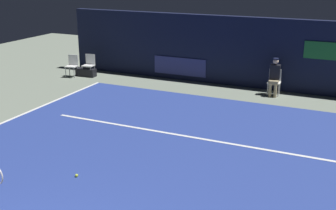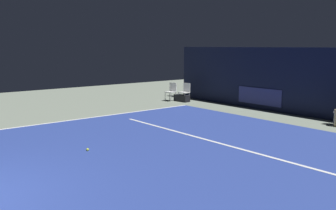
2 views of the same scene
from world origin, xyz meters
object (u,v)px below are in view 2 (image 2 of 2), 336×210
Objects in this scene: courtside_chair_near at (185,91)px; equipment_bag at (182,98)px; courtside_chair_far at (171,91)px; tennis_ball at (88,150)px.

courtside_chair_near reaches higher than equipment_bag.
equipment_bag is (0.47, 0.27, -0.34)m from courtside_chair_far.
courtside_chair_near is 9.18m from tennis_ball.
courtside_chair_near is 12.94× the size of tennis_ball.
tennis_ball is 9.10m from equipment_bag.
equipment_bag is at bearing 29.36° from courtside_chair_far.
equipment_bag is (-5.03, 7.58, 0.11)m from tennis_ball.
courtside_chair_near and courtside_chair_far have the same top height.
courtside_chair_far is (-0.56, -0.40, 0.00)m from courtside_chair_near.
courtside_chair_far reaches higher than equipment_bag.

